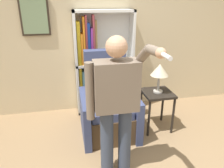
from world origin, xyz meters
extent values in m
cube|color=beige|center=(0.00, 2.03, 1.40)|extent=(8.00, 0.06, 2.80)
cube|color=#33281E|center=(-1.28, 1.98, 1.71)|extent=(0.45, 0.04, 0.60)
cube|color=gray|center=(-1.28, 1.96, 1.71)|extent=(0.39, 0.01, 0.54)
cube|color=white|center=(-0.68, 1.85, 0.90)|extent=(0.04, 0.28, 1.80)
cube|color=white|center=(0.29, 1.85, 0.90)|extent=(0.04, 0.28, 1.80)
cube|color=white|center=(-0.20, 1.98, 0.90)|extent=(1.01, 0.01, 1.80)
cube|color=white|center=(-0.20, 1.85, 0.02)|extent=(1.01, 0.28, 0.04)
cube|color=white|center=(-0.20, 1.85, 0.90)|extent=(1.01, 0.28, 0.04)
cube|color=white|center=(-0.20, 1.85, 1.78)|extent=(1.01, 0.28, 0.04)
cube|color=gold|center=(-0.63, 1.85, 0.45)|extent=(0.05, 0.23, 0.82)
cube|color=#5B99A8|center=(-0.58, 1.85, 0.42)|extent=(0.03, 0.24, 0.76)
cube|color=black|center=(-0.54, 1.85, 0.35)|extent=(0.03, 0.19, 0.63)
cube|color=#9E7A47|center=(-0.50, 1.85, 0.45)|extent=(0.04, 0.20, 0.82)
cube|color=red|center=(-0.46, 1.85, 0.40)|extent=(0.02, 0.17, 0.73)
cube|color=#9E7A47|center=(-0.42, 1.85, 0.34)|extent=(0.04, 0.18, 0.60)
cube|color=orange|center=(-0.38, 1.85, 0.38)|extent=(0.04, 0.23, 0.67)
cube|color=#5B99A8|center=(-0.34, 1.85, 0.36)|extent=(0.03, 0.16, 0.64)
cube|color=gold|center=(-0.63, 1.85, 1.28)|extent=(0.06, 0.21, 0.71)
cube|color=orange|center=(-0.58, 1.85, 1.18)|extent=(0.04, 0.22, 0.52)
cube|color=orange|center=(-0.54, 1.85, 1.31)|extent=(0.03, 0.22, 0.78)
cube|color=#BC4C56|center=(-0.50, 1.85, 1.32)|extent=(0.03, 0.17, 0.80)
cube|color=#1E47B2|center=(-0.46, 1.85, 1.26)|extent=(0.04, 0.16, 0.68)
cube|color=purple|center=(-0.41, 1.85, 1.22)|extent=(0.03, 0.19, 0.60)
cube|color=#BC4C56|center=(-0.38, 1.85, 1.32)|extent=(0.03, 0.18, 0.80)
cube|color=#9E7A47|center=(-0.34, 1.85, 1.28)|extent=(0.03, 0.16, 0.72)
cube|color=#4C3823|center=(-0.27, 1.06, 0.20)|extent=(0.63, 0.75, 0.40)
cube|color=#3D4770|center=(-0.27, 1.02, 0.46)|extent=(0.59, 0.63, 0.12)
cube|color=#3D4770|center=(-0.27, 1.40, 0.73)|extent=(0.63, 0.16, 1.05)
cube|color=#3D4770|center=(-0.63, 1.06, 0.33)|extent=(0.10, 0.83, 0.65)
cube|color=#3D4770|center=(0.09, 1.06, 0.33)|extent=(0.10, 0.83, 0.65)
cylinder|color=#384256|center=(-0.45, 0.28, 0.43)|extent=(0.15, 0.15, 0.85)
cylinder|color=#384256|center=(-0.23, 0.28, 0.43)|extent=(0.15, 0.15, 0.85)
cube|color=#756656|center=(-0.34, 0.28, 1.12)|extent=(0.47, 0.24, 0.54)
sphere|color=tan|center=(-0.34, 0.28, 1.54)|extent=(0.22, 0.22, 0.22)
cylinder|color=#756656|center=(-0.62, 0.28, 1.08)|extent=(0.09, 0.09, 0.63)
cylinder|color=#756656|center=(-0.09, 0.16, 1.48)|extent=(0.09, 0.28, 0.23)
cylinder|color=#756656|center=(-0.09, -0.08, 1.57)|extent=(0.08, 0.27, 0.10)
sphere|color=tan|center=(-0.09, -0.21, 1.58)|extent=(0.09, 0.09, 0.09)
cylinder|color=white|center=(-0.09, -0.31, 1.58)|extent=(0.04, 0.15, 0.04)
cube|color=black|center=(0.49, 1.07, 0.61)|extent=(0.44, 0.44, 0.04)
cylinder|color=black|center=(0.30, 0.88, 0.30)|extent=(0.04, 0.04, 0.60)
cylinder|color=black|center=(0.69, 0.88, 0.30)|extent=(0.04, 0.04, 0.60)
cylinder|color=black|center=(0.30, 1.26, 0.30)|extent=(0.04, 0.04, 0.60)
cylinder|color=black|center=(0.69, 1.26, 0.30)|extent=(0.04, 0.04, 0.60)
cylinder|color=#B7B2A8|center=(0.49, 1.07, 0.64)|extent=(0.14, 0.14, 0.02)
cylinder|color=#B7B2A8|center=(0.49, 1.07, 0.78)|extent=(0.04, 0.04, 0.25)
cone|color=beige|center=(0.49, 1.07, 0.99)|extent=(0.27, 0.27, 0.18)
camera|label=1|loc=(-0.81, -1.78, 1.99)|focal=35.00mm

